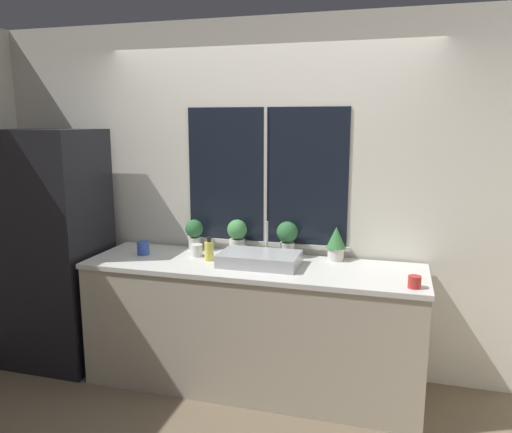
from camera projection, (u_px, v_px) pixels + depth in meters
ground_plane at (239, 408)px, 3.44m from camera, size 14.00×14.00×0.00m
wall_back at (267, 198)px, 3.89m from camera, size 8.00×0.09×2.70m
wall_left at (74, 179)px, 5.21m from camera, size 0.06×7.00×2.70m
counter at (252, 325)px, 3.67m from camera, size 2.44×0.70×0.93m
refrigerator at (54, 249)px, 3.98m from camera, size 0.74×0.64×1.88m
sink at (260, 259)px, 3.55m from camera, size 0.56×0.39×0.28m
potted_plant_far_left at (194, 232)px, 3.96m from camera, size 0.14×0.14×0.24m
potted_plant_center_left at (237, 235)px, 3.86m from camera, size 0.15×0.15×0.26m
potted_plant_center_right at (287, 236)px, 3.75m from camera, size 0.16×0.16×0.27m
potted_plant_far_right at (336, 242)px, 3.66m from camera, size 0.14×0.14×0.25m
soap_bottle at (209, 251)px, 3.66m from camera, size 0.07×0.07×0.18m
mug_blue at (143, 248)px, 3.83m from camera, size 0.09×0.09×0.10m
mug_red at (415, 282)px, 3.06m from camera, size 0.08×0.08×0.08m
mug_white at (197, 250)px, 3.78m from camera, size 0.09×0.09×0.09m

